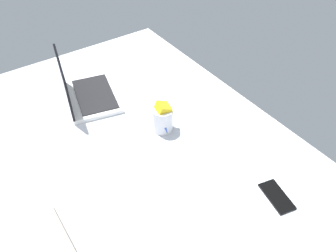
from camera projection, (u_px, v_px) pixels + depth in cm
name	position (u px, v px, depth cm)	size (l,w,h in cm)	color
bed_mattress	(121.00, 177.00, 141.23)	(180.00, 140.00, 18.00)	#B7BCC6
laptop	(84.00, 92.00, 161.65)	(37.40, 29.97, 23.00)	silver
snack_cup	(163.00, 118.00, 145.29)	(10.06, 10.19, 14.39)	silver
cell_phone	(277.00, 196.00, 122.58)	(6.80, 14.00, 0.80)	black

